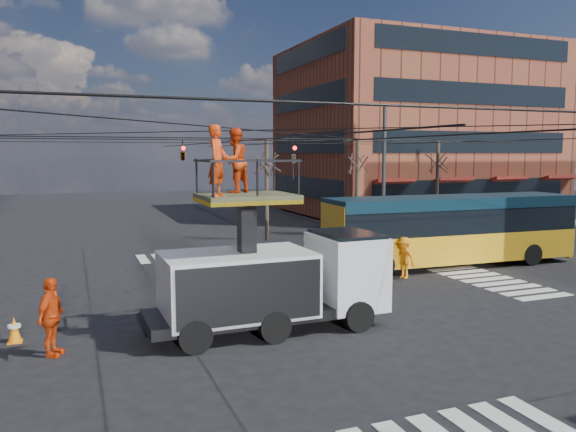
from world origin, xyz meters
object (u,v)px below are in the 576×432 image
at_px(utility_truck, 273,262).
at_px(city_bus, 451,228).
at_px(flagger, 404,258).
at_px(traffic_cone, 14,330).
at_px(worker_ground, 51,317).

distance_m(utility_truck, city_bus, 12.27).
bearing_deg(flagger, traffic_cone, -95.90).
bearing_deg(flagger, utility_truck, -76.64).
bearing_deg(traffic_cone, worker_ground, -56.47).
relative_size(city_bus, flagger, 7.00).
distance_m(city_bus, flagger, 3.86).
xyz_separation_m(city_bus, traffic_cone, (-17.77, -4.45, -1.37)).
height_order(city_bus, flagger, city_bus).
xyz_separation_m(traffic_cone, worker_ground, (0.99, -1.50, 0.66)).
bearing_deg(flagger, city_bus, 95.42).
relative_size(city_bus, worker_ground, 5.91).
bearing_deg(flagger, worker_ground, -89.07).
bearing_deg(worker_ground, city_bus, -45.62).
xyz_separation_m(utility_truck, traffic_cone, (-7.00, 1.42, -1.63)).
distance_m(utility_truck, flagger, 8.60).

